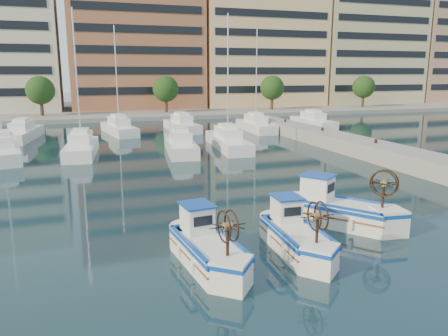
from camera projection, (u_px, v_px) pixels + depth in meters
ground at (322, 241)px, 17.43m from camera, size 300.00×300.00×0.00m
quay at (433, 166)px, 28.71m from camera, size 3.00×60.00×1.20m
waterfront at (181, 47)px, 78.27m from camera, size 180.00×40.00×25.60m
yacht_marina at (146, 137)px, 42.37m from camera, size 39.22×23.11×11.50m
fishing_boat_a at (207, 246)px, 15.12m from camera, size 2.02×4.05×2.47m
fishing_boat_b at (296, 234)px, 16.26m from camera, size 1.77×3.91×2.41m
fishing_boat_c at (338, 208)px, 19.16m from camera, size 3.91×4.35×2.70m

